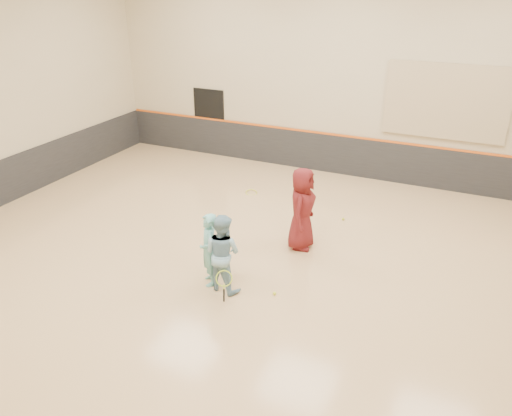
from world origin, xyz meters
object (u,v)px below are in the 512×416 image
at_px(girl, 209,250).
at_px(instructor, 222,253).
at_px(spare_racket, 251,190).
at_px(young_man, 302,209).

xyz_separation_m(girl, instructor, (0.33, -0.05, 0.04)).
relative_size(instructor, spare_racket, 2.19).
xyz_separation_m(girl, young_man, (1.13, 2.13, 0.18)).
distance_m(instructor, spare_racket, 4.75).
height_order(girl, instructor, instructor).
distance_m(instructor, young_man, 2.33).
bearing_deg(instructor, young_man, -100.30).
bearing_deg(girl, instructor, 44.53).
bearing_deg(instructor, girl, 0.41).
bearing_deg(young_man, girl, 147.18).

